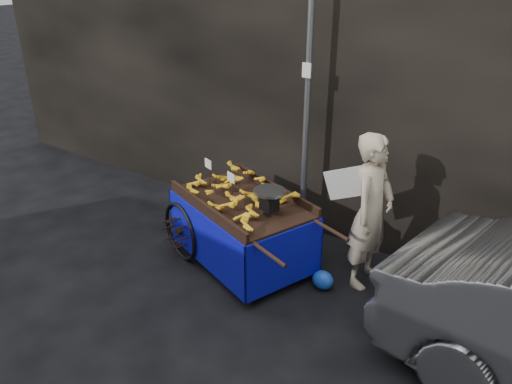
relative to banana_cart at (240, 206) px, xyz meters
The scene contains 6 objects.
ground 0.88m from the banana_cart, 78.25° to the right, with size 80.00×80.00×0.00m, color black.
building_wall 2.86m from the banana_cart, 78.48° to the left, with size 13.50×2.00×5.00m.
street_pole 1.58m from the banana_cart, 69.08° to the left, with size 0.12×0.10×4.00m.
banana_cart is the anchor object (origin of this frame).
vendor 1.62m from the banana_cart, 18.99° to the left, with size 0.82×0.73×1.92m.
plastic_bag 1.38m from the banana_cart, ahead, with size 0.27×0.21×0.24m, color blue.
Camera 1 is at (3.32, -4.15, 3.65)m, focal length 35.00 mm.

